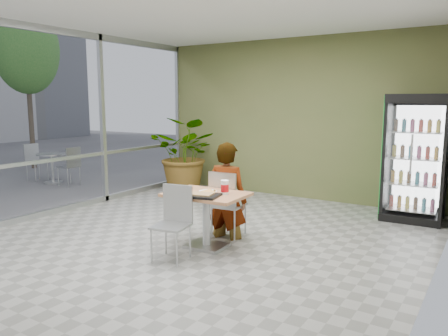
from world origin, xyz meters
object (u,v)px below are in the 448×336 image
at_px(soda_cup, 225,188).
at_px(beverage_fridge, 415,158).
at_px(potted_plant, 187,154).
at_px(cafeteria_tray, 200,195).
at_px(chair_near, 174,216).
at_px(seated_woman, 227,200).
at_px(chair_far, 226,199).
at_px(dining_table, 206,209).

relative_size(soda_cup, beverage_fridge, 0.09).
distance_m(soda_cup, beverage_fridge, 3.44).
bearing_deg(potted_plant, cafeteria_tray, -50.39).
bearing_deg(soda_cup, chair_near, -120.79).
distance_m(cafeteria_tray, beverage_fridge, 3.79).
bearing_deg(seated_woman, chair_far, 94.63).
xyz_separation_m(dining_table, cafeteria_tray, (0.05, -0.22, 0.23)).
xyz_separation_m(chair_near, soda_cup, (0.36, 0.61, 0.30)).
relative_size(chair_far, beverage_fridge, 0.47).
distance_m(beverage_fridge, potted_plant, 4.61).
bearing_deg(chair_far, beverage_fridge, -135.32).
bearing_deg(dining_table, chair_far, 90.69).
xyz_separation_m(chair_near, seated_woman, (0.10, 1.09, 0.00)).
bearing_deg(cafeteria_tray, seated_woman, 95.06).
bearing_deg(seated_woman, dining_table, 86.68).
bearing_deg(beverage_fridge, chair_far, -133.40).
bearing_deg(soda_cup, chair_far, 120.89).
bearing_deg(cafeteria_tray, soda_cup, 54.55).
bearing_deg(beverage_fridge, cafeteria_tray, -125.71).
bearing_deg(chair_near, seated_woman, 74.72).
bearing_deg(chair_far, chair_near, 79.41).
xyz_separation_m(dining_table, potted_plant, (-2.51, 2.88, 0.27)).
distance_m(chair_far, potted_plant, 3.47).
height_order(dining_table, chair_far, chair_far).
height_order(dining_table, seated_woman, seated_woman).
height_order(soda_cup, beverage_fridge, beverage_fridge).
xyz_separation_m(chair_near, beverage_fridge, (2.21, 3.50, 0.49)).
height_order(seated_woman, soda_cup, seated_woman).
distance_m(chair_near, potted_plant, 4.19).
xyz_separation_m(chair_far, potted_plant, (-2.50, 2.39, 0.24)).
distance_m(soda_cup, potted_plant, 3.95).
bearing_deg(cafeteria_tray, chair_near, -116.43).
bearing_deg(chair_near, cafeteria_tray, 53.30).
height_order(dining_table, chair_near, chair_near).
bearing_deg(chair_near, beverage_fridge, 47.51).
distance_m(dining_table, chair_far, 0.49).
bearing_deg(cafeteria_tray, chair_far, 94.73).
xyz_separation_m(cafeteria_tray, beverage_fridge, (2.05, 3.18, 0.27)).
distance_m(chair_far, seated_woman, 0.06).
relative_size(chair_near, potted_plant, 0.57).
bearing_deg(soda_cup, beverage_fridge, 57.48).
xyz_separation_m(beverage_fridge, potted_plant, (-4.61, -0.08, -0.23)).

